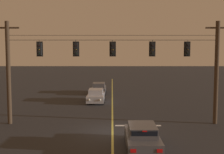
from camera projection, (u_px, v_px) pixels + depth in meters
The scene contains 12 objects.
ground_plane at pixel (112, 131), 19.89m from camera, with size 180.00×180.00×0.00m, color #28282B.
lane_centre_stripe at pixel (112, 108), 27.92m from camera, with size 0.14×60.00×0.01m, color #D1C64C.
stop_bar_paint at pixel (138, 126), 21.35m from camera, with size 3.40×0.36×0.01m, color silver.
signal_span_assembly at pixel (112, 71), 21.59m from camera, with size 17.40×0.32×7.72m.
traffic_light_leftmost at pixel (39, 49), 21.42m from camera, with size 0.48×0.41×1.22m.
traffic_light_left_inner at pixel (75, 49), 21.42m from camera, with size 0.48×0.41×1.22m.
traffic_light_centre at pixel (112, 49), 21.43m from camera, with size 0.48×0.41×1.22m.
traffic_light_right_inner at pixel (152, 49), 21.43m from camera, with size 0.48×0.41×1.22m.
traffic_light_rightmost at pixel (187, 49), 21.44m from camera, with size 0.48×0.41×1.22m.
car_waiting_near_lane at pixel (142, 137), 16.24m from camera, with size 1.80×4.33×1.39m.
car_oncoming_lead at pixel (95, 96), 31.43m from camera, with size 1.80×4.42×1.39m.
car_oncoming_trailing at pixel (98, 88), 37.81m from camera, with size 1.80×4.42×1.39m.
Camera 1 is at (-0.03, -19.48, 5.45)m, focal length 46.28 mm.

